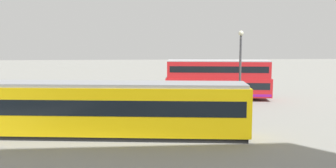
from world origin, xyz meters
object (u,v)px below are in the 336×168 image
Objects in this scene: tram_yellow at (115,109)px; pedestrian_crossing at (207,108)px; street_lamp at (240,68)px; double_decker_bus at (218,79)px; pedestrian_near_railing at (130,110)px; info_sign at (63,100)px.

tram_yellow is 7.10m from pedestrian_crossing.
street_lamp is at bearing -156.38° from tram_yellow.
street_lamp is (0.45, 9.50, 1.81)m from double_decker_bus.
tram_yellow is at bearing 77.63° from pedestrian_near_railing.
double_decker_bus is 6.13× the size of pedestrian_crossing.
pedestrian_near_railing is at bearing 179.83° from info_sign.
double_decker_bus is at bearing -124.30° from tram_yellow.
pedestrian_near_railing is (-0.78, -3.57, -0.77)m from tram_yellow.
double_decker_bus is 0.65× the size of tram_yellow.
street_lamp reaches higher than pedestrian_crossing.
double_decker_bus is 10.26m from pedestrian_crossing.
info_sign is (12.82, 9.67, -0.31)m from double_decker_bus.
double_decker_bus is 1.61× the size of street_lamp.
pedestrian_crossing is 0.70× the size of info_sign.
double_decker_bus is 9.68m from street_lamp.
double_decker_bus is at bearing -130.46° from pedestrian_near_railing.
street_lamp reaches higher than tram_yellow.
double_decker_bus reaches higher than pedestrian_crossing.
info_sign is 0.37× the size of street_lamp.
street_lamp reaches higher than double_decker_bus.
double_decker_bus is at bearing -106.41° from pedestrian_crossing.
tram_yellow is (9.04, 13.25, -0.27)m from double_decker_bus.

